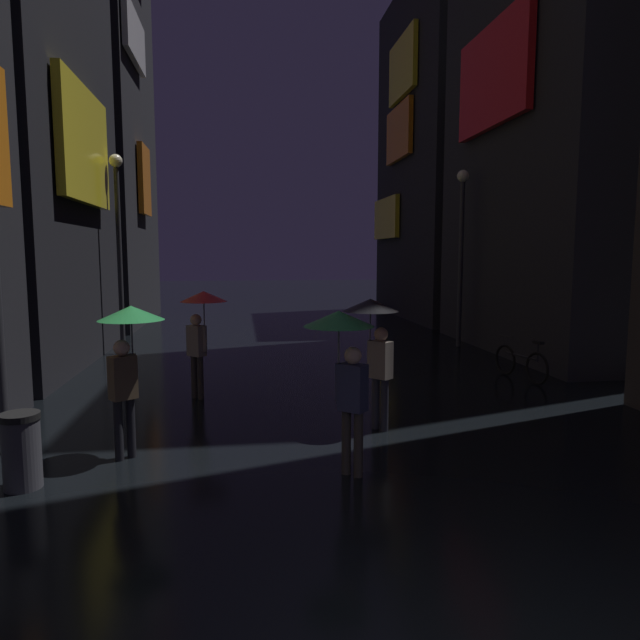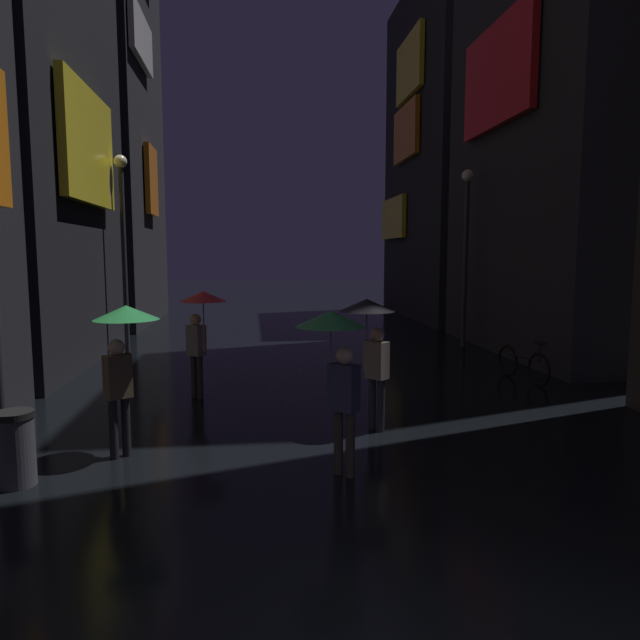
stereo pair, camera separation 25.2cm
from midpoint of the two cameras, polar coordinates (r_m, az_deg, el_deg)
building_left_far at (r=26.06m, az=-21.25°, el=21.54°), size 4.25×7.79×19.47m
building_right_far at (r=26.96m, az=13.38°, el=15.84°), size 4.25×9.00×14.47m
pedestrian_near_crossing_black at (r=9.13m, az=5.82°, el=-0.72°), size 0.90×0.90×2.12m
pedestrian_foreground_right_red at (r=11.26m, az=-11.20°, el=0.58°), size 0.90×0.90×2.12m
pedestrian_foreground_left_green at (r=8.31m, az=-18.23°, el=-1.73°), size 0.90×0.90×2.12m
pedestrian_midstreet_centre_green at (r=7.18m, az=2.54°, el=-2.66°), size 0.90×0.90×2.12m
bicycle_parked_at_storefront at (r=13.63m, az=20.16°, el=-4.12°), size 0.40×1.80×0.96m
streetlamp_right_far at (r=17.90m, az=14.78°, el=8.05°), size 0.36×0.36×5.33m
streetlamp_left_far at (r=17.08m, az=-18.69°, el=8.43°), size 0.36×0.36×5.57m
trash_bin at (r=7.98m, az=-27.32°, el=-11.33°), size 0.46×0.46×0.93m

